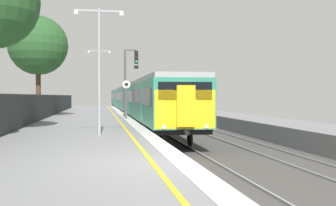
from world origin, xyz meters
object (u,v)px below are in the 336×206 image
at_px(background_tree_right, 38,47).
at_px(platform_lamp_mid, 99,60).
at_px(speed_limit_sign, 126,94).
at_px(platform_lamp_far, 99,76).
at_px(signal_gantry, 129,75).
at_px(commuter_train_at_platform, 131,99).

bearing_deg(background_tree_right, platform_lamp_mid, -74.21).
bearing_deg(speed_limit_sign, platform_lamp_far, 102.18).
xyz_separation_m(signal_gantry, platform_lamp_mid, (-2.22, -14.74, -0.17)).
distance_m(commuter_train_at_platform, signal_gantry, 17.72).
relative_size(commuter_train_at_platform, platform_lamp_far, 11.17).
height_order(speed_limit_sign, background_tree_right, background_tree_right).
distance_m(commuter_train_at_platform, platform_lamp_far, 12.70).
distance_m(signal_gantry, platform_lamp_far, 6.01).
bearing_deg(commuter_train_at_platform, background_tree_right, -117.69).
height_order(platform_lamp_mid, platform_lamp_far, platform_lamp_far).
bearing_deg(commuter_train_at_platform, speed_limit_sign, -95.13).
relative_size(platform_lamp_far, background_tree_right, 0.73).
relative_size(signal_gantry, speed_limit_sign, 1.91).
bearing_deg(speed_limit_sign, background_tree_right, 144.31).
bearing_deg(platform_lamp_mid, signal_gantry, 81.44).
relative_size(signal_gantry, platform_lamp_mid, 1.01).
bearing_deg(platform_lamp_mid, commuter_train_at_platform, 83.47).
distance_m(commuter_train_at_platform, platform_lamp_mid, 32.54).
xyz_separation_m(speed_limit_sign, background_tree_right, (-6.49, 4.66, 3.70)).
xyz_separation_m(commuter_train_at_platform, background_tree_right, (-8.33, -15.88, 4.15)).
bearing_deg(background_tree_right, speed_limit_sign, -35.69).
distance_m(platform_lamp_mid, platform_lamp_far, 20.32).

